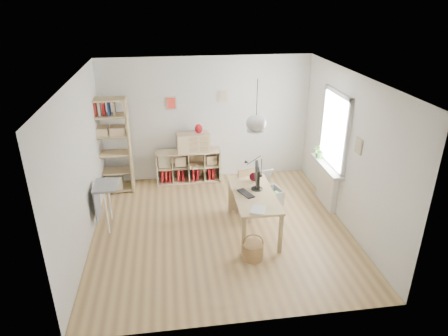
{
  "coord_description": "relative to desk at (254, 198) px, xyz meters",
  "views": [
    {
      "loc": [
        -0.8,
        -6.06,
        3.93
      ],
      "look_at": [
        0.1,
        0.3,
        1.05
      ],
      "focal_mm": 32.0,
      "sensor_mm": 36.0,
      "label": 1
    }
  ],
  "objects": [
    {
      "name": "room_shell",
      "position": [
        -0.0,
        0.0,
        1.34
      ],
      "size": [
        4.5,
        4.5,
        4.5
      ],
      "color": "white",
      "rests_on": "ground"
    },
    {
      "name": "window_unit",
      "position": [
        1.68,
        0.75,
        0.89
      ],
      "size": [
        0.07,
        1.16,
        1.46
      ],
      "color": "white",
      "rests_on": "ground"
    },
    {
      "name": "potted_plant",
      "position": [
        1.57,
        1.1,
        0.36
      ],
      "size": [
        0.28,
        0.25,
        0.3
      ],
      "primitive_type": "imported",
      "rotation": [
        0.0,
        0.0,
        -0.03
      ],
      "color": "#335E23",
      "rests_on": "windowsill"
    },
    {
      "name": "side_table",
      "position": [
        -2.59,
        0.5,
        0.01
      ],
      "size": [
        0.4,
        0.55,
        0.85
      ],
      "color": "#9A9A9D",
      "rests_on": "ground"
    },
    {
      "name": "desk",
      "position": [
        0.0,
        0.0,
        0.0
      ],
      "size": [
        0.7,
        1.5,
        0.75
      ],
      "color": "tan",
      "rests_on": "ground"
    },
    {
      "name": "task_lamp",
      "position": [
        0.1,
        0.58,
        0.35
      ],
      "size": [
        0.36,
        0.13,
        0.38
      ],
      "color": "black",
      "rests_on": "desk"
    },
    {
      "name": "monitor",
      "position": [
        0.08,
        0.14,
        0.34
      ],
      "size": [
        0.2,
        0.51,
        0.44
      ],
      "rotation": [
        0.0,
        0.0,
        -0.14
      ],
      "color": "black",
      "rests_on": "desk"
    },
    {
      "name": "chair",
      "position": [
        0.1,
        0.57,
        -0.14
      ],
      "size": [
        0.56,
        0.56,
        0.91
      ],
      "rotation": [
        0.0,
        0.0,
        0.33
      ],
      "color": "#9A9A9D",
      "rests_on": "ground"
    },
    {
      "name": "cube_shelf",
      "position": [
        -1.02,
        2.23,
        -0.36
      ],
      "size": [
        1.4,
        0.38,
        0.72
      ],
      "color": "beige",
      "rests_on": "ground"
    },
    {
      "name": "paper_tray",
      "position": [
        -0.05,
        -0.59,
        0.11
      ],
      "size": [
        0.31,
        0.34,
        0.03
      ],
      "primitive_type": "cube",
      "rotation": [
        0.0,
        0.0,
        -0.38
      ],
      "color": "silver",
      "rests_on": "desk"
    },
    {
      "name": "radiator",
      "position": [
        1.64,
        0.75,
        -0.26
      ],
      "size": [
        0.1,
        0.8,
        0.8
      ],
      "primitive_type": "cube",
      "color": "white",
      "rests_on": "ground"
    },
    {
      "name": "ground",
      "position": [
        -0.55,
        0.15,
        -0.66
      ],
      "size": [
        4.5,
        4.5,
        0.0
      ],
      "primitive_type": "plane",
      "color": "tan",
      "rests_on": "ground"
    },
    {
      "name": "wicker_basket",
      "position": [
        -0.16,
        -0.8,
        -0.51
      ],
      "size": [
        0.33,
        0.33,
        0.46
      ],
      "rotation": [
        0.0,
        0.0,
        -0.13
      ],
      "color": "olive",
      "rests_on": "ground"
    },
    {
      "name": "tall_bookshelf",
      "position": [
        -2.59,
        1.95,
        0.43
      ],
      "size": [
        0.8,
        0.38,
        2.0
      ],
      "color": "tan",
      "rests_on": "ground"
    },
    {
      "name": "storage_chest",
      "position": [
        0.48,
        0.99,
        -0.46
      ],
      "size": [
        0.72,
        0.77,
        0.6
      ],
      "rotation": [
        0.0,
        0.0,
        0.28
      ],
      "color": "silver",
      "rests_on": "ground"
    },
    {
      "name": "red_vase",
      "position": [
        -0.75,
        2.19,
        0.56
      ],
      "size": [
        0.17,
        0.17,
        0.2
      ],
      "primitive_type": "ellipsoid",
      "color": "maroon",
      "rests_on": "drawer_chest"
    },
    {
      "name": "yarn_ball",
      "position": [
        0.1,
        0.48,
        0.17
      ],
      "size": [
        0.16,
        0.16,
        0.16
      ],
      "primitive_type": "sphere",
      "color": "#4D0A17",
      "rests_on": "desk"
    },
    {
      "name": "drawer_chest",
      "position": [
        -0.88,
        2.19,
        0.26
      ],
      "size": [
        0.72,
        0.37,
        0.4
      ],
      "primitive_type": "cube",
      "rotation": [
        0.0,
        0.0,
        0.08
      ],
      "color": "beige",
      "rests_on": "cube_shelf"
    },
    {
      "name": "windowsill",
      "position": [
        1.59,
        0.75,
        0.17
      ],
      "size": [
        0.22,
        1.2,
        0.06
      ],
      "primitive_type": "cube",
      "color": "silver",
      "rests_on": "radiator"
    },
    {
      "name": "keyboard",
      "position": [
        -0.14,
        -0.01,
        0.1
      ],
      "size": [
        0.27,
        0.39,
        0.02
      ],
      "primitive_type": "cube",
      "rotation": [
        0.0,
        0.0,
        0.39
      ],
      "color": "black",
      "rests_on": "desk"
    }
  ]
}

